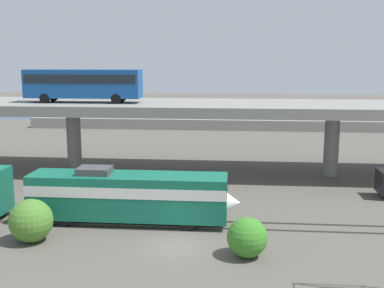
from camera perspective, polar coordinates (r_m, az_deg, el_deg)
ground_plane at (r=31.95m, az=-1.80°, el=-12.00°), size 260.00×260.00×0.00m
rail_strip_near at (r=34.95m, az=-1.15°, el=-9.88°), size 110.00×0.12×0.12m
rail_strip_far at (r=36.32m, az=-0.89°, el=-9.08°), size 110.00×0.12×0.12m
train_locomotive at (r=35.47m, az=-6.48°, el=-6.00°), size 15.54×3.04×4.18m
highway_overpass at (r=49.74m, az=0.94°, el=4.14°), size 96.00×10.61×7.46m
transit_bus_on_overpass at (r=50.92m, az=-12.85°, el=7.16°), size 12.00×2.68×3.40m
pier_parking_lot at (r=85.14m, az=2.66°, el=2.77°), size 62.80×11.22×1.75m
parked_car_0 at (r=85.99m, az=-6.44°, el=3.90°), size 4.02×1.83×1.50m
parked_car_1 at (r=86.56m, az=19.36°, el=3.42°), size 4.27×1.92×1.50m
parked_car_2 at (r=87.46m, az=-10.29°, el=3.91°), size 4.52×1.91×1.50m
parked_car_3 at (r=82.15m, az=3.71°, el=3.64°), size 4.64×1.96×1.50m
parked_car_4 at (r=86.67m, az=-1.66°, el=4.01°), size 4.63×1.97×1.50m
parked_car_5 at (r=84.28m, az=16.35°, el=3.41°), size 4.00×2.00×1.50m
harbor_water at (r=108.06m, az=3.20°, el=3.93°), size 140.00×36.00×0.01m
shrub_left at (r=33.79m, az=-18.67°, el=-8.67°), size 2.90×2.90×2.90m
shrub_right at (r=29.99m, az=6.60°, el=-11.03°), size 2.50×2.50×2.50m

